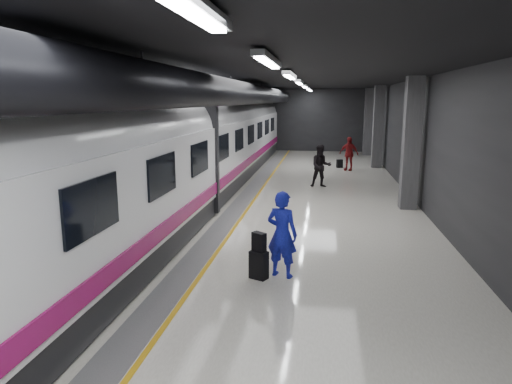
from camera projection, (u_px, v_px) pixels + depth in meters
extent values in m
plane|color=white|center=(272.00, 217.00, 14.69)|extent=(40.00, 40.00, 0.00)
cube|color=black|center=(273.00, 74.00, 13.80)|extent=(10.00, 40.00, 0.02)
cube|color=#28282B|center=(303.00, 120.00, 33.64)|extent=(10.00, 0.02, 4.50)
cube|color=#28282B|center=(121.00, 145.00, 14.97)|extent=(0.02, 40.00, 4.50)
cube|color=#28282B|center=(439.00, 150.00, 13.53)|extent=(0.02, 40.00, 4.50)
cube|color=slate|center=(231.00, 216.00, 14.89)|extent=(0.65, 39.80, 0.01)
cube|color=gold|center=(243.00, 216.00, 14.83)|extent=(0.10, 39.80, 0.01)
cylinder|color=black|center=(231.00, 92.00, 14.10)|extent=(0.80, 38.00, 0.80)
cube|color=silver|center=(268.00, 60.00, 7.92)|extent=(0.22, 2.60, 0.10)
cube|color=silver|center=(290.00, 75.00, 12.77)|extent=(0.22, 2.60, 0.10)
cube|color=silver|center=(299.00, 82.00, 17.61)|extent=(0.22, 2.60, 0.10)
cube|color=silver|center=(305.00, 86.00, 22.46)|extent=(0.22, 2.60, 0.10)
cube|color=silver|center=(309.00, 88.00, 27.31)|extent=(0.22, 2.60, 0.10)
cube|color=silver|center=(311.00, 90.00, 31.19)|extent=(0.22, 2.60, 0.10)
cube|color=#515154|center=(411.00, 144.00, 15.53)|extent=(0.55, 0.55, 4.50)
cube|color=#515154|center=(378.00, 127.00, 25.23)|extent=(0.55, 0.55, 4.50)
cube|color=#515154|center=(368.00, 122.00, 31.05)|extent=(0.55, 0.55, 4.50)
cube|color=black|center=(174.00, 204.00, 15.09)|extent=(2.80, 38.00, 0.60)
cube|color=white|center=(173.00, 162.00, 14.82)|extent=(2.90, 38.00, 2.20)
cylinder|color=white|center=(172.00, 132.00, 14.63)|extent=(2.80, 38.00, 2.80)
cube|color=#8B0C52|center=(217.00, 187.00, 14.76)|extent=(0.04, 38.00, 0.35)
cube|color=black|center=(172.00, 154.00, 14.77)|extent=(3.05, 0.25, 3.80)
cube|color=black|center=(92.00, 207.00, 6.77)|extent=(0.05, 1.60, 0.85)
cube|color=black|center=(162.00, 175.00, 9.68)|extent=(0.05, 1.60, 0.85)
cube|color=black|center=(200.00, 158.00, 12.59)|extent=(0.05, 1.60, 0.85)
cube|color=black|center=(223.00, 147.00, 15.49)|extent=(0.05, 1.60, 0.85)
cube|color=black|center=(239.00, 140.00, 18.40)|extent=(0.05, 1.60, 0.85)
cube|color=black|center=(251.00, 134.00, 21.31)|extent=(0.05, 1.60, 0.85)
cube|color=black|center=(260.00, 130.00, 24.22)|extent=(0.05, 1.60, 0.85)
cube|color=black|center=(267.00, 127.00, 27.13)|extent=(0.05, 1.60, 0.85)
cube|color=black|center=(273.00, 124.00, 30.04)|extent=(0.05, 1.60, 0.85)
imported|color=#1B24D0|center=(282.00, 234.00, 9.62)|extent=(0.79, 0.64, 1.87)
cube|color=black|center=(259.00, 265.00, 9.62)|extent=(0.43, 0.37, 0.60)
cube|color=black|center=(259.00, 242.00, 9.54)|extent=(0.34, 0.31, 0.40)
imported|color=black|center=(321.00, 166.00, 19.67)|extent=(0.99, 0.82, 1.84)
imported|color=maroon|center=(349.00, 154.00, 24.39)|extent=(1.14, 0.84, 1.80)
cube|color=black|center=(340.00, 164.00, 25.48)|extent=(0.37, 0.31, 0.46)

